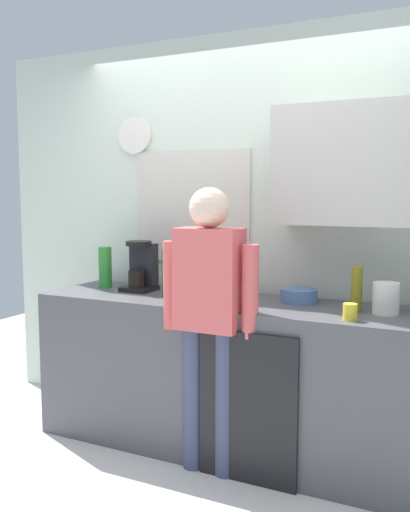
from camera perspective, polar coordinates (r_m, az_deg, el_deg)
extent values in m
plane|color=silver|center=(3.40, 0.42, -21.03)|extent=(8.00, 8.00, 0.00)
cube|color=#4C4C51|center=(3.47, 2.61, -12.14)|extent=(2.43, 0.64, 0.93)
cube|color=black|center=(3.11, 4.33, -15.29)|extent=(0.56, 0.02, 0.83)
cube|color=silver|center=(3.70, 5.33, 2.24)|extent=(4.03, 0.10, 2.60)
cube|color=beige|center=(3.82, -1.40, 5.04)|extent=(0.86, 0.02, 0.76)
cube|color=#8CA5C6|center=(3.83, -1.37, 5.04)|extent=(0.80, 0.02, 0.70)
cube|color=#B7B2A8|center=(3.32, 14.49, 8.96)|extent=(0.84, 0.32, 0.68)
cylinder|color=silver|center=(4.06, -7.19, 12.13)|extent=(0.26, 0.03, 0.26)
cube|color=black|center=(3.72, -6.73, -3.31)|extent=(0.20, 0.20, 0.03)
cube|color=black|center=(3.75, -6.27, -0.85)|extent=(0.18, 0.08, 0.28)
cylinder|color=black|center=(3.69, -7.00, -2.31)|extent=(0.11, 0.11, 0.11)
cylinder|color=black|center=(3.69, -6.79, 1.29)|extent=(0.17, 0.17, 0.03)
cylinder|color=#2D8C33|center=(3.88, -10.16, -1.11)|extent=(0.09, 0.09, 0.28)
cylinder|color=olive|center=(3.13, 15.22, -3.29)|extent=(0.06, 0.06, 0.25)
cylinder|color=#195923|center=(3.47, -3.81, -1.75)|extent=(0.07, 0.07, 0.30)
cylinder|color=yellow|center=(2.94, 14.59, -5.54)|extent=(0.07, 0.07, 0.09)
cylinder|color=white|center=(3.41, 3.88, -3.62)|extent=(0.08, 0.08, 0.10)
cylinder|color=#4C72A5|center=(3.35, 9.55, -4.00)|extent=(0.22, 0.22, 0.08)
cylinder|color=#9E5638|center=(3.58, -0.05, -3.18)|extent=(0.10, 0.10, 0.09)
sphere|color=#2D7233|center=(3.56, -0.05, -1.44)|extent=(0.15, 0.15, 0.15)
cylinder|color=silver|center=(3.13, 17.98, -4.13)|extent=(0.14, 0.14, 0.17)
cylinder|color=#3F4766|center=(3.27, -1.20, -14.28)|extent=(0.12, 0.12, 0.82)
cylinder|color=#3F4766|center=(3.19, 2.10, -14.83)|extent=(0.12, 0.12, 0.82)
cube|color=#D85959|center=(3.05, 0.44, -2.38)|extent=(0.36, 0.20, 0.56)
sphere|color=beige|center=(3.02, 0.44, 4.96)|extent=(0.22, 0.22, 0.22)
cylinder|color=#D85959|center=(3.17, -3.48, -2.98)|extent=(0.09, 0.09, 0.50)
cylinder|color=#D85959|center=(2.97, 4.63, -3.63)|extent=(0.09, 0.09, 0.50)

